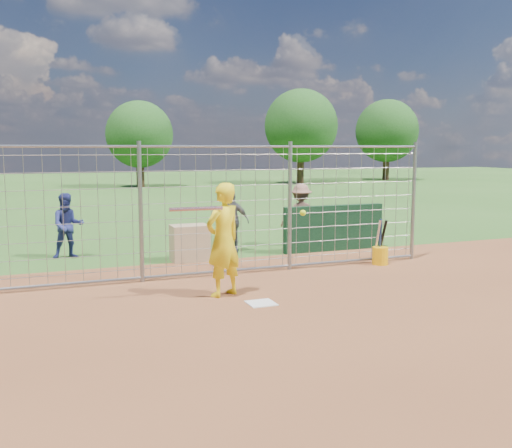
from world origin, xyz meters
name	(u,v)px	position (x,y,z in m)	size (l,w,h in m)	color
ground	(257,301)	(0.00, 0.00, 0.00)	(100.00, 100.00, 0.00)	#2D591E
infield_dirt	(352,366)	(0.00, -3.00, 0.01)	(18.00, 18.00, 0.00)	brown
home_plate	(261,303)	(0.00, -0.20, 0.01)	(0.43, 0.43, 0.02)	silver
dugout_wall	(334,228)	(3.40, 3.60, 0.55)	(2.60, 0.20, 1.10)	#11381E
batter	(223,240)	(-0.40, 0.50, 0.95)	(0.70, 0.46, 1.91)	yellow
bystander_a	(68,226)	(-2.64, 4.94, 0.74)	(0.71, 0.56, 1.47)	navy
bystander_b	(231,221)	(1.04, 4.36, 0.74)	(0.87, 0.36, 1.48)	#515155
bystander_c	(301,215)	(2.96, 4.51, 0.78)	(1.01, 0.58, 1.57)	#8A5C4B
equipment_bin	(190,243)	(-0.18, 3.60, 0.40)	(0.80, 0.55, 0.80)	tan
equipment_in_play	(223,210)	(-0.46, 0.30, 1.48)	(2.35, 0.14, 0.22)	silver
bucket_with_bats	(380,253)	(3.51, 1.76, 0.25)	(0.34, 0.38, 0.98)	#FFB90D
backstop_fence	(219,211)	(0.00, 2.00, 1.26)	(9.08, 0.08, 2.60)	gray
tree_line	(141,128)	(3.13, 28.13, 3.71)	(44.66, 6.72, 6.48)	#3F2B19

